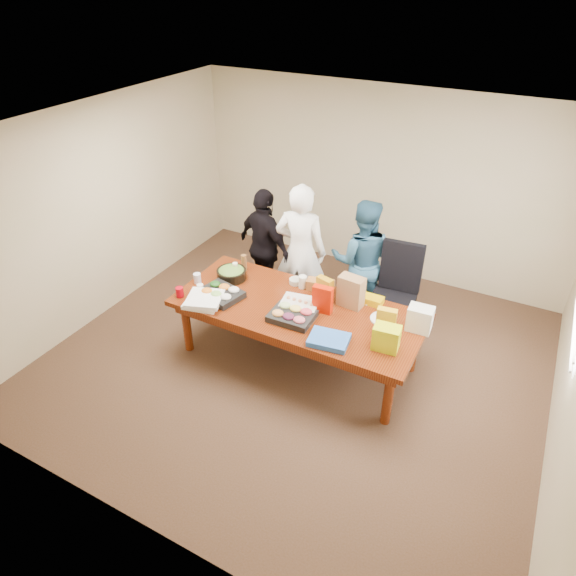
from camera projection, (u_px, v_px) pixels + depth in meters
The scene contains 36 objects.
floor at pixel (297, 359), 6.08m from camera, with size 5.50×5.00×0.02m, color #47301E.
ceiling at pixel (300, 131), 4.60m from camera, with size 5.50×5.00×0.02m, color white.
wall_back at pixel (378, 183), 7.19m from camera, with size 5.50×0.04×2.70m, color beige.
wall_front at pixel (133, 421), 3.48m from camera, with size 5.50×0.04×2.70m, color beige.
wall_left at pixel (105, 210), 6.42m from camera, with size 0.04×5.00×2.70m, color beige.
conference_table at pixel (297, 334), 5.87m from camera, with size 2.80×1.20×0.75m, color #4C1C0F.
office_chair at pixel (392, 298), 6.09m from camera, with size 0.60×0.60×1.19m, color black.
person_center at pixel (301, 252), 6.42m from camera, with size 0.66×0.43×1.81m, color white.
person_right at pixel (361, 260), 6.42m from camera, with size 0.79×0.62×1.63m, color #2A5677.
person_left at pixel (265, 247), 6.74m from camera, with size 0.94×0.39×1.61m, color black.
veggie_tray at pixel (221, 294), 5.83m from camera, with size 0.47×0.37×0.07m, color black.
fruit_tray at pixel (292, 316), 5.47m from camera, with size 0.47×0.37×0.07m, color black.
sheet_cake at pixel (300, 304), 5.65m from camera, with size 0.41×0.31×0.07m, color silver.
salad_bowl at pixel (231, 274), 6.15m from camera, with size 0.36×0.36×0.12m, color black.
chip_bag_blue at pixel (329, 340), 5.13m from camera, with size 0.40×0.30×0.06m, color blue.
chip_bag_red at pixel (323, 299), 5.52m from camera, with size 0.22×0.09×0.32m, color #C21800.
chip_bag_yellow at pixel (386, 321), 5.19m from camera, with size 0.20×0.08×0.30m, color gold.
chip_bag_orange at pixel (324, 289), 5.70m from camera, with size 0.19×0.08×0.30m, color #C3860F.
mayo_jar at pixel (303, 282), 5.97m from camera, with size 0.10×0.10×0.15m, color white.
mustard_bottle at pixel (340, 287), 5.84m from camera, with size 0.06×0.06×0.18m, color #F9FD0B.
dressing_bottle at pixel (244, 263), 6.29m from camera, with size 0.07×0.07×0.21m, color brown.
ranch_bottle at pixel (235, 270), 6.17m from camera, with size 0.06×0.06×0.19m, color #F7EBC5.
banana_bunch at pixel (372, 300), 5.71m from camera, with size 0.25×0.15×0.08m, color #E5AE00.
bread_loaf at pixel (320, 285), 5.94m from camera, with size 0.32×0.14×0.13m, color #A1612E.
kraft_bag at pixel (351, 291), 5.60m from camera, with size 0.28×0.16×0.37m, color #936A44.
red_cup at pixel (180, 292), 5.82m from camera, with size 0.09×0.09×0.12m, color #AA000E.
clear_cup_a at pixel (200, 288), 5.90m from camera, with size 0.08×0.08×0.10m, color white.
clear_cup_b at pixel (197, 278), 6.07m from camera, with size 0.09×0.09×0.12m, color white.
pizza_box_lower at pixel (204, 301), 5.73m from camera, with size 0.38×0.38×0.04m, color white.
pizza_box_upper at pixel (205, 299), 5.69m from camera, with size 0.38×0.38×0.04m, color white.
plate_a at pixel (383, 319), 5.47m from camera, with size 0.28×0.28×0.02m, color white.
plate_b at pixel (370, 300), 5.78m from camera, with size 0.25×0.25×0.02m, color white.
dip_bowl_a at pixel (323, 295), 5.81m from camera, with size 0.17×0.17×0.07m, color white.
dip_bowl_b at pixel (296, 281), 6.07m from camera, with size 0.15×0.15×0.06m, color beige.
grocery_bag_white at pixel (420, 319), 5.26m from camera, with size 0.25×0.18×0.27m, color white.
grocery_bag_yellow at pixel (386, 338), 5.00m from camera, with size 0.26×0.18×0.26m, color #D1DE0B.
Camera 1 is at (2.08, -4.14, 4.01)m, focal length 31.64 mm.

